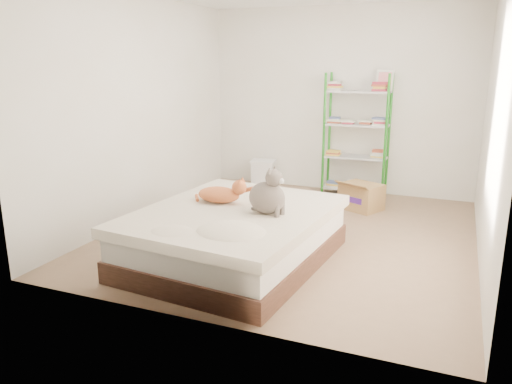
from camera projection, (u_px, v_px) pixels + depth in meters
The scene contains 7 objects.
room at pixel (295, 116), 5.22m from camera, with size 3.81×4.21×2.61m.
bed at pixel (234, 236), 4.72m from camera, with size 1.79×2.15×0.51m.
orange_cat at pixel (219, 193), 4.87m from camera, with size 0.50×0.27×0.20m, color #DE7C42, non-canonical shape.
grey_cat at pixel (267, 191), 4.50m from camera, with size 0.31×0.37×0.42m, color gray, non-canonical shape.
shelf_unit at pixel (357, 138), 6.92m from camera, with size 0.88×0.36×1.74m.
cardboard_box at pixel (361, 196), 6.40m from camera, with size 0.60×0.62×0.39m.
white_bin at pixel (263, 173), 7.55m from camera, with size 0.40×0.37×0.40m.
Camera 1 is at (1.60, -5.02, 1.87)m, focal length 35.00 mm.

